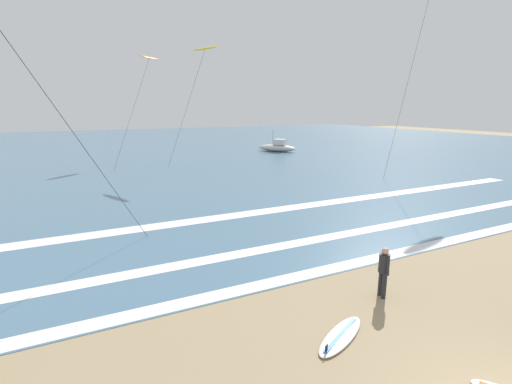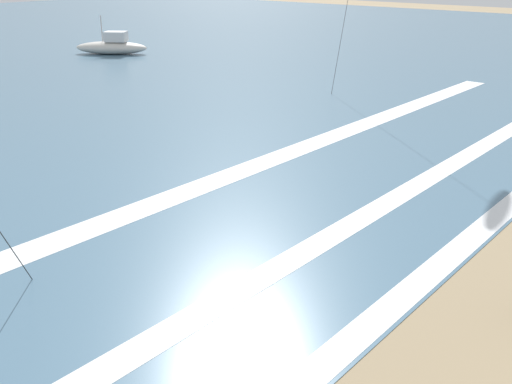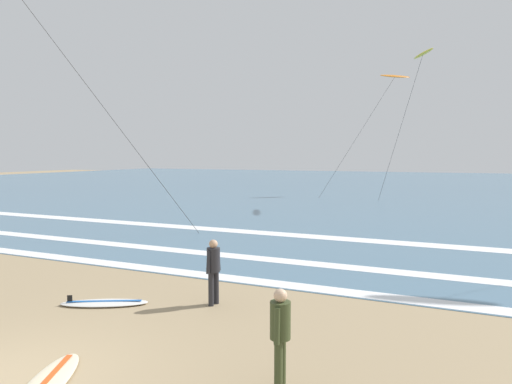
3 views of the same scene
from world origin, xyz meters
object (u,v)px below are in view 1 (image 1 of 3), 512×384
Objects in this scene: kite_yellow_high_left at (205,49)px; kite_orange_high_right at (149,58)px; surfer_left_near at (384,268)px; surfboard_near_water at (341,336)px; offshore_boat at (277,147)px.

kite_orange_high_right is at bearing 107.53° from kite_yellow_high_left.
surfer_left_near is 36.11m from kite_orange_high_right.
kite_yellow_high_left is at bearing 83.40° from surfer_left_near.
surfboard_near_water is (-2.43, -1.08, -0.91)m from surfer_left_near.
surfboard_near_water is 37.47m from kite_orange_high_right.
kite_orange_high_right is (-0.17, 34.75, 9.83)m from surfer_left_near.
offshore_boat reaches higher than surfboard_near_water.
offshore_boat is (17.71, 35.01, 0.51)m from surfboard_near_water.
kite_yellow_high_left is 0.98× the size of kite_orange_high_right.
surfer_left_near is 27.01m from kite_yellow_high_left.
kite_yellow_high_left is at bearing -72.47° from kite_orange_high_right.
surfboard_near_water is at bearing -101.53° from kite_yellow_high_left.
surfer_left_near is at bearing -96.60° from kite_yellow_high_left.
surfboard_near_water is 28.69m from kite_yellow_high_left.
kite_orange_high_right is 18.55m from offshore_boat.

